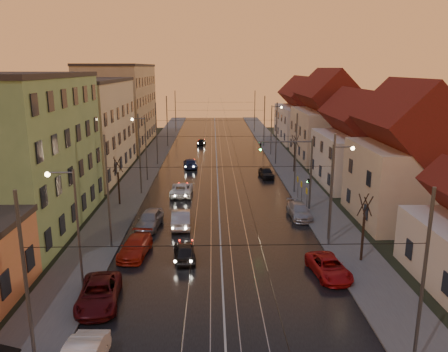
{
  "coord_description": "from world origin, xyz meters",
  "views": [
    {
      "loc": [
        -0.58,
        -23.17,
        13.81
      ],
      "look_at": [
        0.57,
        20.76,
        2.85
      ],
      "focal_mm": 35.0,
      "sensor_mm": 36.0,
      "label": 1
    }
  ],
  "objects": [
    {
      "name": "road",
      "position": [
        0.0,
        40.0,
        0.02
      ],
      "size": [
        16.0,
        120.0,
        0.04
      ],
      "primitive_type": "cube",
      "color": "black",
      "rests_on": "ground"
    },
    {
      "name": "catenary_pole_l_2",
      "position": [
        -8.6,
        24.0,
        4.5
      ],
      "size": [
        0.16,
        0.16,
        9.0
      ],
      "primitive_type": "cylinder",
      "color": "#595B60",
      "rests_on": "ground"
    },
    {
      "name": "street_lamp_1",
      "position": [
        9.1,
        10.0,
        4.89
      ],
      "size": [
        1.75,
        0.32,
        8.0
      ],
      "color": "#595B60",
      "rests_on": "ground"
    },
    {
      "name": "street_lamp_3",
      "position": [
        9.1,
        46.0,
        4.89
      ],
      "size": [
        1.75,
        0.32,
        8.0
      ],
      "color": "#595B60",
      "rests_on": "ground"
    },
    {
      "name": "tram_rail_0",
      "position": [
        -2.2,
        40.0,
        0.06
      ],
      "size": [
        0.06,
        120.0,
        0.03
      ],
      "primitive_type": "cube",
      "color": "gray",
      "rests_on": "road"
    },
    {
      "name": "sidewalk_right",
      "position": [
        10.0,
        40.0,
        0.07
      ],
      "size": [
        4.0,
        120.0,
        0.15
      ],
      "primitive_type": "cube",
      "color": "#4C4C4C",
      "rests_on": "ground"
    },
    {
      "name": "parked_left_1",
      "position": [
        -7.44,
        0.59,
        0.7
      ],
      "size": [
        2.85,
        5.27,
        1.4
      ],
      "primitive_type": "imported",
      "rotation": [
        0.0,
        0.0,
        0.11
      ],
      "color": "#4D0D11",
      "rests_on": "ground"
    },
    {
      "name": "parked_left_2",
      "position": [
        -6.48,
        7.63,
        0.67
      ],
      "size": [
        2.38,
        4.83,
        1.35
      ],
      "primitive_type": "imported",
      "rotation": [
        0.0,
        0.0,
        -0.11
      ],
      "color": "#AD2211",
      "rests_on": "ground"
    },
    {
      "name": "parked_left_3",
      "position": [
        -6.2,
        13.48,
        0.77
      ],
      "size": [
        2.31,
        4.7,
        1.54
      ],
      "primitive_type": "imported",
      "rotation": [
        0.0,
        0.0,
        -0.11
      ],
      "color": "#98989D",
      "rests_on": "ground"
    },
    {
      "name": "driving_car_3",
      "position": [
        -3.76,
        37.13,
        0.66
      ],
      "size": [
        2.3,
        4.74,
        1.33
      ],
      "primitive_type": "imported",
      "rotation": [
        0.0,
        0.0,
        3.24
      ],
      "color": "navy",
      "rests_on": "ground"
    },
    {
      "name": "apartment_left_2",
      "position": [
        -17.5,
        34.0,
        6.0
      ],
      "size": [
        10.0,
        20.0,
        12.0
      ],
      "primitive_type": "cube",
      "color": "#C4B898",
      "rests_on": "ground"
    },
    {
      "name": "traffic_light_mast",
      "position": [
        7.99,
        18.0,
        4.6
      ],
      "size": [
        5.3,
        0.32,
        7.2
      ],
      "color": "#595B60",
      "rests_on": "ground"
    },
    {
      "name": "catenary_pole_r_0",
      "position": [
        8.6,
        -6.0,
        4.5
      ],
      "size": [
        0.16,
        0.16,
        9.0
      ],
      "primitive_type": "cylinder",
      "color": "#595B60",
      "rests_on": "ground"
    },
    {
      "name": "tram_rail_1",
      "position": [
        -0.77,
        40.0,
        0.06
      ],
      "size": [
        0.06,
        120.0,
        0.03
      ],
      "primitive_type": "cube",
      "color": "gray",
      "rests_on": "road"
    },
    {
      "name": "house_right_2",
      "position": [
        17.0,
        28.0,
        4.64
      ],
      "size": [
        9.18,
        12.24,
        9.2
      ],
      "color": "silver",
      "rests_on": "ground"
    },
    {
      "name": "driving_car_1",
      "position": [
        -3.44,
        13.67,
        0.77
      ],
      "size": [
        1.87,
        4.75,
        1.54
      ],
      "primitive_type": "imported",
      "rotation": [
        0.0,
        0.0,
        3.19
      ],
      "color": "#A7A7AC",
      "rests_on": "ground"
    },
    {
      "name": "bare_tree_2",
      "position": [
        10.4,
        34.0,
        2.49
      ],
      "size": [
        1.09,
        1.09,
        5.11
      ],
      "color": "black",
      "rests_on": "ground"
    },
    {
      "name": "street_lamp_2",
      "position": [
        -9.1,
        30.0,
        4.89
      ],
      "size": [
        1.75,
        0.32,
        8.0
      ],
      "color": "#595B60",
      "rests_on": "ground"
    },
    {
      "name": "apartment_left_1",
      "position": [
        -17.5,
        14.0,
        6.5
      ],
      "size": [
        10.0,
        18.0,
        13.0
      ],
      "primitive_type": "cube",
      "color": "#618B58",
      "rests_on": "ground"
    },
    {
      "name": "driving_car_0",
      "position": [
        -2.71,
        6.77,
        0.64
      ],
      "size": [
        1.96,
        3.92,
        1.28
      ],
      "primitive_type": "imported",
      "rotation": [
        0.0,
        0.0,
        3.26
      ],
      "color": "black",
      "rests_on": "ground"
    },
    {
      "name": "catenary_pole_r_1",
      "position": [
        8.6,
        9.0,
        4.5
      ],
      "size": [
        0.16,
        0.16,
        9.0
      ],
      "primitive_type": "cylinder",
      "color": "#595B60",
      "rests_on": "ground"
    },
    {
      "name": "driving_car_4",
      "position": [
        -2.66,
        55.79,
        0.61
      ],
      "size": [
        1.74,
        3.71,
        1.23
      ],
      "primitive_type": "imported",
      "rotation": [
        0.0,
        0.0,
        3.06
      ],
      "color": "black",
      "rests_on": "ground"
    },
    {
      "name": "catenary_pole_l_5",
      "position": [
        -8.6,
        72.0,
        4.5
      ],
      "size": [
        0.16,
        0.16,
        9.0
      ],
      "primitive_type": "cylinder",
      "color": "#595B60",
      "rests_on": "ground"
    },
    {
      "name": "bare_tree_1",
      "position": [
        10.2,
        6.0,
        2.49
      ],
      "size": [
        1.09,
        1.09,
        5.11
      ],
      "color": "black",
      "rests_on": "ground"
    },
    {
      "name": "catenary_pole_l_3",
      "position": [
        -8.6,
        39.0,
        4.5
      ],
      "size": [
        0.16,
        0.16,
        9.0
      ],
      "primitive_type": "cylinder",
      "color": "#595B60",
      "rests_on": "ground"
    },
    {
      "name": "street_lamp_0",
      "position": [
        -9.1,
        2.0,
        4.89
      ],
      "size": [
        1.75,
        0.32,
        8.0
      ],
      "color": "#595B60",
      "rests_on": "ground"
    },
    {
      "name": "house_right_4",
      "position": [
        17.0,
        61.0,
        5.05
      ],
      "size": [
        9.18,
        16.32,
        10.0
      ],
      "color": "silver",
      "rests_on": "ground"
    },
    {
      "name": "catenary_pole_l_4",
      "position": [
        -8.6,
        54.0,
        4.5
      ],
      "size": [
        0.16,
        0.16,
        9.0
      ],
      "primitive_type": "cylinder",
      "color": "#595B60",
      "rests_on": "ground"
    },
    {
      "name": "bare_tree_0",
      "position": [
        -10.2,
        20.0,
        2.49
      ],
      "size": [
        1.09,
        1.09,
        5.11
      ],
      "color": "black",
      "rests_on": "ground"
    },
    {
      "name": "house_right_3",
      "position": [
        17.0,
        43.0,
        5.8
      ],
      "size": [
        9.18,
        14.28,
        11.5
      ],
      "color": "#C2AF95",
      "rests_on": "ground"
    },
    {
      "name": "catenary_pole_r_2",
      "position": [
        8.6,
        24.0,
        4.5
      ],
      "size": [
        0.16,
        0.16,
        9.0
      ],
      "primitive_type": "cylinder",
      "color": "#595B60",
      "rests_on": "ground"
    },
    {
      "name": "parked_right_1",
      "position": [
        7.56,
        15.76,
        0.66
      ],
      "size": [
        2.03,
        4.63,
        1.32
      ],
      "primitive_type": "imported",
      "rotation": [
        0.0,
        0.0,
        0.04
      ],
      "color": "#A9A9AF",
      "rests_on": "ground"
    },
    {
      "name": "parked_right_0",
      "position": [
        7.26,
        3.89,
        0.63
      ],
      "size": [
        2.65,
        4.75,
        1.26
      ],
      "primitive_type": "imported",
      "rotation": [
        0.0,
        0.0,
        0.13
      ],
      "color": "#AE1113",
      "rests_on": "ground"
    },
    {
      "name": "catenary_pole_l_1",
      "position": [
        -8.6,
        9.0,
        4.5
      ],
      "size": [
        0.16,
        0.16,
        9.0
      ],
      "primitive_type": "cylinder",
      "color": "#595B60",
      "rests_on": "ground"
    },
    {
      "name": "catenary_pole_r_4",
      "position": [
        8.6,
        54.0,
        4.5
      ],
      "size": [
        0.16,
        0.16,
        9.0
      ],
      "primitive_type": "cylinder",
      "color": "#595B60",
      "rests_on": "ground"
    },
    {
      "name": "catenary_pole_l_0",
      "position": [
        -8.6,
        -6.0,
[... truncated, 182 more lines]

